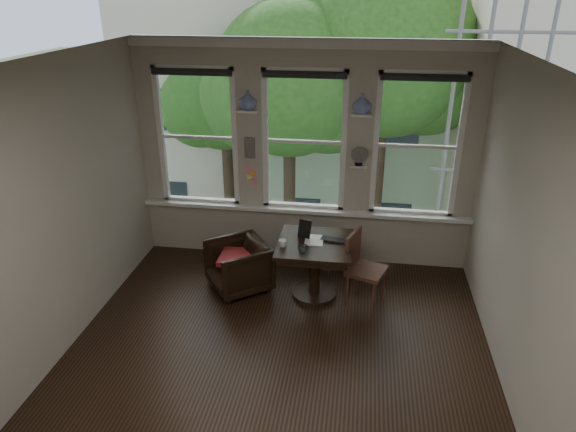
% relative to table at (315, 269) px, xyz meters
% --- Properties ---
extents(ground, '(4.50, 4.50, 0.00)m').
position_rel_table_xyz_m(ground, '(-0.27, -1.21, -0.38)').
color(ground, black).
rests_on(ground, ground).
extents(ceiling, '(4.50, 4.50, 0.00)m').
position_rel_table_xyz_m(ceiling, '(-0.27, -1.21, 2.62)').
color(ceiling, silver).
rests_on(ceiling, ground).
extents(wall_back, '(4.50, 0.00, 4.50)m').
position_rel_table_xyz_m(wall_back, '(-0.27, 1.04, 1.12)').
color(wall_back, '#B8AF9D').
rests_on(wall_back, ground).
extents(wall_front, '(4.50, 0.00, 4.50)m').
position_rel_table_xyz_m(wall_front, '(-0.27, -3.46, 1.12)').
color(wall_front, '#B8AF9D').
rests_on(wall_front, ground).
extents(wall_left, '(0.00, 4.50, 4.50)m').
position_rel_table_xyz_m(wall_left, '(-2.52, -1.21, 1.12)').
color(wall_left, '#B8AF9D').
rests_on(wall_left, ground).
extents(wall_right, '(0.00, 4.50, 4.50)m').
position_rel_table_xyz_m(wall_right, '(1.98, -1.21, 1.12)').
color(wall_right, '#B8AF9D').
rests_on(wall_right, ground).
extents(window_left, '(1.10, 0.12, 1.90)m').
position_rel_table_xyz_m(window_left, '(-1.72, 1.04, 1.32)').
color(window_left, white).
rests_on(window_left, ground).
extents(window_center, '(1.10, 0.12, 1.90)m').
position_rel_table_xyz_m(window_center, '(-0.27, 1.04, 1.32)').
color(window_center, white).
rests_on(window_center, ground).
extents(window_right, '(1.10, 0.12, 1.90)m').
position_rel_table_xyz_m(window_right, '(1.18, 1.04, 1.32)').
color(window_right, white).
rests_on(window_right, ground).
extents(shelf_left, '(0.26, 0.16, 0.03)m').
position_rel_table_xyz_m(shelf_left, '(-0.99, 0.94, 1.73)').
color(shelf_left, white).
rests_on(shelf_left, ground).
extents(shelf_right, '(0.26, 0.16, 0.03)m').
position_rel_table_xyz_m(shelf_right, '(0.46, 0.94, 1.73)').
color(shelf_right, white).
rests_on(shelf_right, ground).
extents(intercom, '(0.14, 0.06, 0.28)m').
position_rel_table_xyz_m(intercom, '(-0.99, 0.97, 1.23)').
color(intercom, '#59544F').
rests_on(intercom, ground).
extents(sticky_notes, '(0.16, 0.01, 0.24)m').
position_rel_table_xyz_m(sticky_notes, '(-0.99, 0.98, 0.88)').
color(sticky_notes, pink).
rests_on(sticky_notes, ground).
extents(desk_fan, '(0.20, 0.20, 0.24)m').
position_rel_table_xyz_m(desk_fan, '(0.46, 0.92, 1.16)').
color(desk_fan, '#59544F').
rests_on(desk_fan, ground).
extents(vase_left, '(0.24, 0.24, 0.25)m').
position_rel_table_xyz_m(vase_left, '(-0.99, 0.94, 1.86)').
color(vase_left, silver).
rests_on(vase_left, shelf_left).
extents(vase_right, '(0.24, 0.24, 0.25)m').
position_rel_table_xyz_m(vase_right, '(0.46, 0.94, 1.86)').
color(vase_right, silver).
rests_on(vase_right, shelf_right).
extents(table, '(0.90, 0.90, 0.75)m').
position_rel_table_xyz_m(table, '(0.00, 0.00, 0.00)').
color(table, black).
rests_on(table, ground).
extents(armchair_left, '(0.98, 0.98, 0.65)m').
position_rel_table_xyz_m(armchair_left, '(-0.97, 0.02, -0.05)').
color(armchair_left, black).
rests_on(armchair_left, ground).
extents(cushion_red, '(0.45, 0.45, 0.06)m').
position_rel_table_xyz_m(cushion_red, '(-0.97, 0.02, 0.08)').
color(cushion_red, maroon).
rests_on(cushion_red, armchair_left).
extents(side_chair_right, '(0.54, 0.54, 0.92)m').
position_rel_table_xyz_m(side_chair_right, '(0.63, -0.07, 0.09)').
color(side_chair_right, '#412417').
rests_on(side_chair_right, ground).
extents(laptop, '(0.35, 0.26, 0.02)m').
position_rel_table_xyz_m(laptop, '(0.20, 0.03, 0.39)').
color(laptop, black).
rests_on(laptop, table).
extents(mug, '(0.09, 0.09, 0.08)m').
position_rel_table_xyz_m(mug, '(-0.37, -0.16, 0.42)').
color(mug, white).
rests_on(mug, table).
extents(drinking_glass, '(0.12, 0.12, 0.09)m').
position_rel_table_xyz_m(drinking_glass, '(-0.12, -0.27, 0.42)').
color(drinking_glass, white).
rests_on(drinking_glass, table).
extents(tablet, '(0.18, 0.12, 0.22)m').
position_rel_table_xyz_m(tablet, '(-0.15, 0.13, 0.48)').
color(tablet, black).
rests_on(tablet, table).
extents(papers, '(0.22, 0.30, 0.00)m').
position_rel_table_xyz_m(papers, '(-0.02, 0.06, 0.38)').
color(papers, silver).
rests_on(papers, table).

